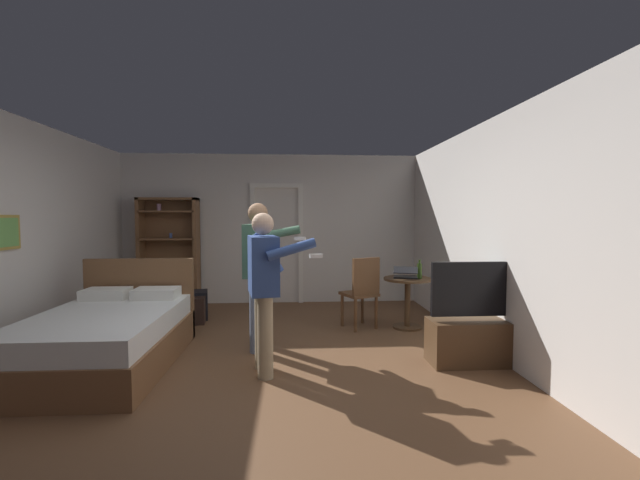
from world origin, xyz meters
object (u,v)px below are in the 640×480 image
(laptop, at_px, (406,275))
(person_blue_shirt, at_px, (264,281))
(suitcase_dark, at_px, (184,311))
(suitcase_small, at_px, (186,306))
(bottle_on_table, at_px, (420,271))
(bookshelf, at_px, (170,248))
(tv_flatscreen, at_px, (476,334))
(wooden_chair, at_px, (362,290))
(side_table, at_px, (407,294))
(person_striped_shirt, at_px, (259,264))
(bed, at_px, (108,336))

(laptop, relative_size, person_blue_shirt, 0.26)
(suitcase_dark, height_order, suitcase_small, suitcase_small)
(bottle_on_table, distance_m, suitcase_small, 3.47)
(bookshelf, distance_m, bottle_on_table, 4.21)
(laptop, height_order, bottle_on_table, bottle_on_table)
(bookshelf, relative_size, tv_flatscreen, 1.73)
(bottle_on_table, distance_m, wooden_chair, 0.82)
(side_table, height_order, person_striped_shirt, person_striped_shirt)
(laptop, distance_m, suitcase_dark, 3.20)
(suitcase_small, bearing_deg, side_table, -23.32)
(bed, bearing_deg, side_table, 18.44)
(bed, relative_size, tv_flatscreen, 1.88)
(suitcase_small, bearing_deg, bottle_on_table, -24.14)
(bed, height_order, suitcase_dark, bed)
(suitcase_dark, bearing_deg, laptop, -15.16)
(bottle_on_table, relative_size, wooden_chair, 0.26)
(side_table, height_order, wooden_chair, wooden_chair)
(bed, bearing_deg, tv_flatscreen, -3.16)
(laptop, xyz_separation_m, person_blue_shirt, (-1.82, -1.46, 0.16))
(bookshelf, height_order, person_blue_shirt, bookshelf)
(tv_flatscreen, height_order, suitcase_dark, tv_flatscreen)
(side_table, bearing_deg, bottle_on_table, -29.74)
(side_table, xyz_separation_m, person_striped_shirt, (-1.97, -0.75, 0.52))
(bottle_on_table, xyz_separation_m, person_striped_shirt, (-2.11, -0.67, 0.18))
(wooden_chair, height_order, suitcase_dark, wooden_chair)
(side_table, distance_m, laptop, 0.28)
(person_striped_shirt, relative_size, suitcase_dark, 2.83)
(person_striped_shirt, distance_m, suitcase_small, 2.04)
(side_table, relative_size, person_striped_shirt, 0.41)
(bookshelf, height_order, laptop, bookshelf)
(suitcase_small, bearing_deg, tv_flatscreen, -41.57)
(side_table, relative_size, wooden_chair, 0.71)
(bookshelf, xyz_separation_m, bottle_on_table, (3.84, -1.72, -0.19))
(suitcase_dark, bearing_deg, bookshelf, 107.56)
(suitcase_dark, bearing_deg, side_table, -14.31)
(person_blue_shirt, bearing_deg, bookshelf, 120.39)
(person_blue_shirt, bearing_deg, suitcase_small, 121.41)
(wooden_chair, distance_m, suitcase_small, 2.67)
(bookshelf, distance_m, tv_flatscreen, 5.08)
(tv_flatscreen, height_order, laptop, tv_flatscreen)
(bookshelf, bearing_deg, suitcase_small, -62.02)
(tv_flatscreen, xyz_separation_m, laptop, (-0.38, 1.34, 0.44))
(person_striped_shirt, bearing_deg, person_blue_shirt, -81.56)
(wooden_chair, height_order, suitcase_small, wooden_chair)
(bed, distance_m, bookshelf, 2.90)
(bed, relative_size, side_table, 2.90)
(tv_flatscreen, relative_size, suitcase_small, 1.71)
(laptop, bearing_deg, side_table, 44.56)
(person_striped_shirt, relative_size, suitcase_small, 2.70)
(tv_flatscreen, xyz_separation_m, person_blue_shirt, (-2.19, -0.12, 0.60))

